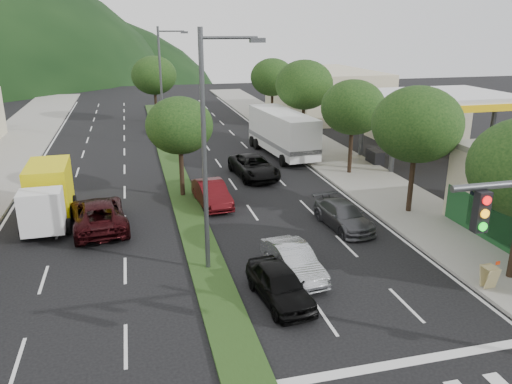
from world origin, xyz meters
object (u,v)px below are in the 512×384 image
object	(u,v)px
tree_r_b	(417,125)
sedan_silver	(293,261)
streetlight_near	(209,143)
suv_maroon	(99,214)
a_frame_sign	(489,275)
car_queue_a	(280,285)
tree_med_far	(154,75)
car_queue_d	(254,167)
car_queue_b	(343,215)
motorhome	(282,132)
tree_med_near	(179,126)
tree_r_c	(353,107)
streetlight_mid	(163,80)
tree_r_d	(304,85)
tree_r_e	(272,77)
box_truck	(49,196)
car_queue_c	(212,194)

from	to	relation	value
tree_r_b	sedan_silver	bearing A→B (deg)	-147.62
streetlight_near	suv_maroon	size ratio (longest dim) A/B	1.77
a_frame_sign	car_queue_a	bearing A→B (deg)	169.27
tree_med_far	car_queue_d	distance (m)	23.96
a_frame_sign	tree_r_b	bearing A→B (deg)	78.26
car_queue_b	motorhome	world-z (taller)	motorhome
suv_maroon	car_queue_b	world-z (taller)	suv_maroon
tree_med_near	streetlight_near	xyz separation A→B (m)	(0.21, -10.00, 1.16)
tree_r_c	tree_med_near	size ratio (longest dim) A/B	1.08
a_frame_sign	streetlight_mid	bearing A→B (deg)	107.39
tree_r_d	sedan_silver	size ratio (longest dim) A/B	1.76
tree_r_d	car_queue_a	bearing A→B (deg)	-111.10
tree_r_b	motorhome	distance (m)	15.18
tree_r_c	car_queue_b	distance (m)	10.81
sedan_silver	motorhome	size ratio (longest dim) A/B	0.44
tree_r_b	tree_r_e	size ratio (longest dim) A/B	1.03
streetlight_mid	box_truck	size ratio (longest dim) A/B	1.65
streetlight_mid	box_truck	xyz separation A→B (m)	(-7.55, -17.23, -4.18)
tree_r_c	car_queue_a	world-z (taller)	tree_r_c
tree_med_near	tree_med_far	distance (m)	26.01
sedan_silver	car_queue_a	distance (m)	2.13
tree_med_far	motorhome	size ratio (longest dim) A/B	0.74
tree_r_d	car_queue_c	distance (m)	18.05
car_queue_c	a_frame_sign	bearing A→B (deg)	-60.05
tree_r_c	car_queue_d	bearing A→B (deg)	171.41
tree_r_c	tree_r_d	size ratio (longest dim) A/B	0.90
car_queue_a	car_queue_c	size ratio (longest dim) A/B	0.93
motorhome	a_frame_sign	world-z (taller)	motorhome
tree_r_e	motorhome	size ratio (longest dim) A/B	0.72
tree_r_b	a_frame_sign	size ratio (longest dim) A/B	5.72
tree_med_far	suv_maroon	distance (m)	30.72
a_frame_sign	tree_r_d	bearing A→B (deg)	84.96
sedan_silver	a_frame_sign	world-z (taller)	a_frame_sign
tree_med_far	car_queue_d	world-z (taller)	tree_med_far
tree_med_far	car_queue_a	world-z (taller)	tree_med_far
suv_maroon	a_frame_sign	bearing A→B (deg)	139.02
tree_r_d	car_queue_b	size ratio (longest dim) A/B	1.62
car_queue_d	sedan_silver	bearing A→B (deg)	-102.26
tree_r_d	tree_med_far	xyz separation A→B (m)	(-12.00, 14.00, -0.17)
streetlight_mid	suv_maroon	distance (m)	20.27
tree_r_b	sedan_silver	world-z (taller)	tree_r_b
tree_r_e	a_frame_sign	world-z (taller)	tree_r_e
car_queue_d	tree_med_far	bearing A→B (deg)	98.11
tree_med_far	sedan_silver	distance (m)	37.86
car_queue_b	a_frame_sign	xyz separation A→B (m)	(2.90, -7.57, 0.05)
tree_med_far	box_truck	xyz separation A→B (m)	(-7.34, -28.23, -3.60)
tree_r_c	box_truck	bearing A→B (deg)	-167.65
tree_r_d	suv_maroon	xyz separation A→B (m)	(-16.76, -16.06, -4.39)
tree_med_near	streetlight_near	size ratio (longest dim) A/B	0.60
sedan_silver	box_truck	xyz separation A→B (m)	(-10.73, 9.23, 0.73)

